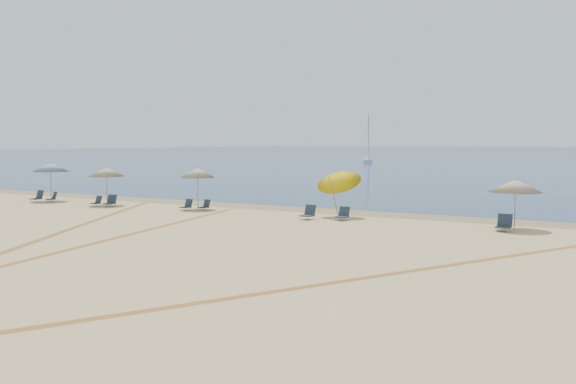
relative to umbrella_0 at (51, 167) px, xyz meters
The scene contains 17 objects.
wet_sand 18.44m from the umbrella_0, 12.29° to the left, with size 500.00×500.00×0.00m, color olive.
umbrella_0 is the anchor object (origin of this frame).
umbrella_1 5.24m from the umbrella_0, ahead, with size 2.14×2.14×2.36m.
umbrella_2 11.42m from the umbrella_0, ahead, with size 1.99×1.99×2.42m.
umbrella_3 20.00m from the umbrella_0, ahead, with size 2.29×2.29×2.80m.
umbrella_4 28.80m from the umbrella_0, ahead, with size 2.30×2.30×2.26m.
chair_0 2.05m from the umbrella_0, 112.42° to the right, with size 0.67×0.77×0.74m.
chair_1 2.01m from the umbrella_0, 34.08° to the right, with size 0.73×0.78×0.64m.
chair_2 5.40m from the umbrella_0, ahead, with size 0.56×0.64×0.60m.
chair_3 6.33m from the umbrella_0, ahead, with size 0.71×0.79×0.71m.
chair_4 11.32m from the umbrella_0, ahead, with size 0.60×0.67×0.63m.
chair_5 12.24m from the umbrella_0, ahead, with size 0.63×0.69×0.60m.
chair_6 19.27m from the umbrella_0, ahead, with size 0.64×0.74×0.72m.
chair_7 20.91m from the umbrella_0, ahead, with size 0.55×0.65×0.66m.
chair_8 28.59m from the umbrella_0, ahead, with size 0.64×0.74×0.74m.
sailboat_1 82.85m from the umbrella_0, 99.37° to the left, with size 3.47×5.95×8.65m.
tire_tracks 21.50m from the umbrella_0, 32.44° to the right, with size 52.55×43.71×0.00m.
Camera 1 is at (16.92, -8.62, 3.88)m, focal length 41.04 mm.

